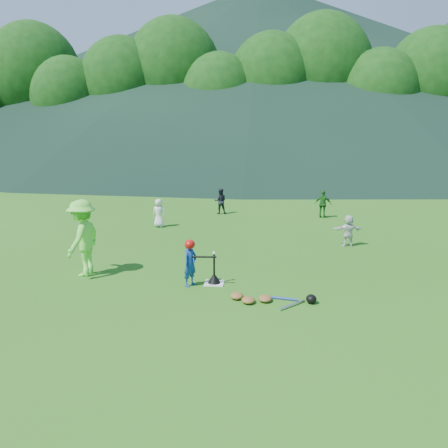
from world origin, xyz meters
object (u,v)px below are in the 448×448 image
(batting_tee, at_px, (214,278))
(adult_coach, at_px, (83,238))
(home_plate, at_px, (214,283))
(fielder_c, at_px, (323,204))
(fielder_d, at_px, (348,231))
(equipment_pile, at_px, (265,299))
(fielder_b, at_px, (220,201))
(fielder_a, at_px, (159,213))
(batter_child, at_px, (190,263))

(batting_tee, bearing_deg, adult_coach, 173.82)
(home_plate, height_order, batting_tee, batting_tee)
(fielder_c, bearing_deg, fielder_d, 108.55)
(adult_coach, bearing_deg, home_plate, 89.82)
(adult_coach, bearing_deg, equipment_pile, 79.05)
(fielder_c, distance_m, fielder_d, 4.59)
(fielder_c, distance_m, batting_tee, 9.12)
(adult_coach, bearing_deg, batting_tee, 89.82)
(home_plate, relative_size, fielder_b, 0.41)
(adult_coach, relative_size, batting_tee, 2.77)
(fielder_c, bearing_deg, home_plate, 83.23)
(fielder_b, distance_m, equipment_pile, 10.11)
(fielder_b, bearing_deg, batting_tee, 88.57)
(fielder_a, xyz_separation_m, fielder_d, (6.49, -2.19, -0.04))
(home_plate, distance_m, batting_tee, 0.12)
(fielder_d, distance_m, batting_tee, 5.35)
(batter_child, relative_size, fielder_d, 1.08)
(home_plate, bearing_deg, fielder_c, 67.04)
(adult_coach, height_order, batting_tee, adult_coach)
(batter_child, xyz_separation_m, batting_tee, (0.53, 0.18, -0.40))
(batting_tee, height_order, equipment_pile, batting_tee)
(fielder_b, bearing_deg, adult_coach, 67.33)
(fielder_d, bearing_deg, adult_coach, 17.59)
(home_plate, bearing_deg, batting_tee, 0.00)
(equipment_pile, bearing_deg, fielder_c, 75.87)
(home_plate, height_order, fielder_d, fielder_d)
(fielder_a, distance_m, fielder_d, 6.85)
(home_plate, distance_m, fielder_a, 6.61)
(fielder_a, bearing_deg, equipment_pile, 130.45)
(batter_child, bearing_deg, home_plate, -40.99)
(batter_child, bearing_deg, fielder_d, -16.72)
(batter_child, distance_m, fielder_c, 9.49)
(fielder_d, bearing_deg, batting_tee, 36.86)
(fielder_b, relative_size, fielder_c, 0.96)
(home_plate, bearing_deg, fielder_d, 45.46)
(adult_coach, relative_size, fielder_d, 1.92)
(fielder_c, bearing_deg, equipment_pile, 92.07)
(batter_child, bearing_deg, equipment_pile, -85.31)
(fielder_b, xyz_separation_m, equipment_pile, (1.94, -9.92, -0.48))
(batting_tee, bearing_deg, home_plate, 0.00)
(home_plate, xyz_separation_m, fielder_c, (3.55, 8.39, 0.56))
(home_plate, relative_size, fielder_d, 0.46)
(batter_child, xyz_separation_m, fielder_b, (-0.22, 9.09, 0.02))
(fielder_c, xyz_separation_m, fielder_d, (0.19, -4.59, -0.08))
(home_plate, distance_m, fielder_c, 9.13)
(adult_coach, xyz_separation_m, equipment_pile, (4.46, -1.36, -0.88))
(batter_child, relative_size, fielder_b, 0.97)
(fielder_a, xyz_separation_m, fielder_c, (6.30, 2.40, 0.04))
(fielder_c, bearing_deg, batting_tee, 83.23)
(adult_coach, relative_size, equipment_pile, 1.05)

